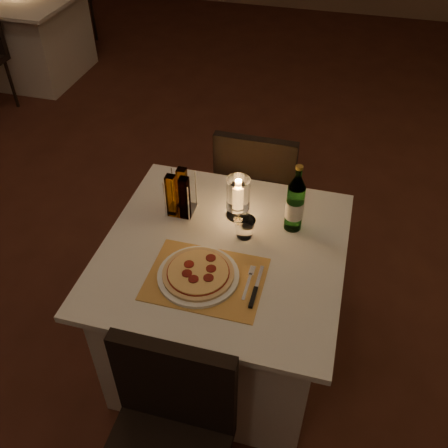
% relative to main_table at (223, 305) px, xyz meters
% --- Properties ---
extents(floor, '(8.00, 10.00, 0.02)m').
position_rel_main_table_xyz_m(floor, '(0.03, 0.22, -0.38)').
color(floor, '#4C2318').
rests_on(floor, ground).
extents(main_table, '(1.00, 1.00, 0.74)m').
position_rel_main_table_xyz_m(main_table, '(0.00, 0.00, 0.00)').
color(main_table, silver).
rests_on(main_table, ground).
extents(chair_near, '(0.42, 0.42, 0.90)m').
position_rel_main_table_xyz_m(chair_near, '(0.00, -0.71, 0.18)').
color(chair_near, black).
rests_on(chair_near, ground).
extents(chair_far, '(0.42, 0.42, 0.90)m').
position_rel_main_table_xyz_m(chair_far, '(-0.00, 0.71, 0.18)').
color(chair_far, black).
rests_on(chair_far, ground).
extents(placemat, '(0.45, 0.34, 0.00)m').
position_rel_main_table_xyz_m(placemat, '(-0.02, -0.18, 0.37)').
color(placemat, '#C89145').
rests_on(placemat, main_table).
extents(plate, '(0.32, 0.32, 0.01)m').
position_rel_main_table_xyz_m(plate, '(-0.05, -0.18, 0.38)').
color(plate, white).
rests_on(plate, placemat).
extents(pizza, '(0.28, 0.28, 0.02)m').
position_rel_main_table_xyz_m(pizza, '(-0.05, -0.18, 0.39)').
color(pizza, '#D8B77F').
rests_on(pizza, plate).
extents(fork, '(0.02, 0.18, 0.00)m').
position_rel_main_table_xyz_m(fork, '(0.14, -0.15, 0.37)').
color(fork, silver).
rests_on(fork, placemat).
extents(knife, '(0.02, 0.22, 0.01)m').
position_rel_main_table_xyz_m(knife, '(0.18, -0.21, 0.37)').
color(knife, black).
rests_on(knife, placemat).
extents(tumbler, '(0.09, 0.09, 0.09)m').
position_rel_main_table_xyz_m(tumbler, '(0.07, 0.10, 0.41)').
color(tumbler, white).
rests_on(tumbler, main_table).
extents(water_bottle, '(0.08, 0.08, 0.32)m').
position_rel_main_table_xyz_m(water_bottle, '(0.26, 0.21, 0.50)').
color(water_bottle, '#5BA157').
rests_on(water_bottle, main_table).
extents(hurricane_candle, '(0.10, 0.10, 0.20)m').
position_rel_main_table_xyz_m(hurricane_candle, '(0.01, 0.22, 0.48)').
color(hurricane_candle, white).
rests_on(hurricane_candle, main_table).
extents(cruet_caddy, '(0.12, 0.12, 0.21)m').
position_rel_main_table_xyz_m(cruet_caddy, '(-0.24, 0.18, 0.46)').
color(cruet_caddy, white).
rests_on(cruet_caddy, main_table).
extents(neighbor_table_left, '(1.00, 1.00, 0.74)m').
position_rel_main_table_xyz_m(neighbor_table_left, '(-2.62, 2.64, 0.00)').
color(neighbor_table_left, silver).
rests_on(neighbor_table_left, ground).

